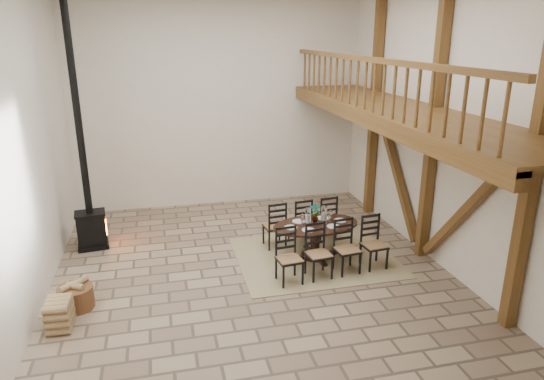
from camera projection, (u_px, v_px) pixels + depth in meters
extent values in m
plane|color=#9D8668|center=(253.00, 273.00, 8.83)|extent=(8.00, 8.00, 0.00)
cube|color=silver|center=(219.00, 105.00, 11.76)|extent=(7.00, 0.02, 5.00)
cube|color=silver|center=(337.00, 227.00, 4.36)|extent=(7.00, 0.02, 5.00)
cube|color=silver|center=(23.00, 149.00, 7.29)|extent=(0.02, 8.00, 5.00)
cube|color=silver|center=(439.00, 129.00, 8.84)|extent=(0.02, 8.00, 5.00)
cube|color=brown|center=(534.00, 163.00, 6.50)|extent=(0.18, 0.18, 5.00)
cube|color=brown|center=(433.00, 129.00, 8.81)|extent=(0.18, 0.18, 5.00)
cube|color=brown|center=(374.00, 109.00, 11.12)|extent=(0.18, 0.18, 5.00)
cube|color=brown|center=(467.00, 209.00, 8.00)|extent=(0.14, 2.16, 2.54)
cube|color=brown|center=(396.00, 169.00, 10.31)|extent=(0.14, 2.16, 2.54)
cube|color=brown|center=(435.00, 113.00, 8.72)|extent=(0.20, 7.80, 0.20)
cube|color=brown|center=(401.00, 111.00, 8.55)|extent=(1.60, 7.80, 0.12)
cube|color=brown|center=(363.00, 118.00, 8.43)|extent=(0.18, 7.80, 0.22)
cube|color=brown|center=(367.00, 59.00, 8.12)|extent=(0.09, 7.60, 0.09)
cube|color=brown|center=(365.00, 85.00, 8.25)|extent=(0.06, 7.60, 0.86)
cube|color=tan|center=(315.00, 257.00, 9.43)|extent=(3.00, 2.50, 0.02)
ellipsoid|color=black|center=(316.00, 225.00, 9.23)|extent=(1.81, 1.22, 0.04)
cylinder|color=black|center=(315.00, 242.00, 9.33)|extent=(0.17, 0.17, 0.62)
cylinder|color=black|center=(315.00, 255.00, 9.42)|extent=(0.52, 0.52, 0.06)
cube|color=#9A7947|center=(289.00, 259.00, 8.35)|extent=(0.45, 0.44, 0.04)
cube|color=black|center=(289.00, 271.00, 8.43)|extent=(0.44, 0.44, 0.43)
cube|color=black|center=(286.00, 241.00, 8.43)|extent=(0.36, 0.08, 0.56)
cube|color=#9A7947|center=(319.00, 254.00, 8.54)|extent=(0.45, 0.44, 0.04)
cube|color=black|center=(319.00, 266.00, 8.61)|extent=(0.44, 0.44, 0.43)
cube|color=black|center=(315.00, 237.00, 8.61)|extent=(0.36, 0.08, 0.56)
cube|color=#9A7947|center=(347.00, 250.00, 8.72)|extent=(0.45, 0.44, 0.04)
cube|color=black|center=(347.00, 261.00, 8.79)|extent=(0.44, 0.44, 0.43)
cube|color=black|center=(343.00, 233.00, 8.80)|extent=(0.36, 0.08, 0.56)
cube|color=#9A7947|center=(374.00, 245.00, 8.90)|extent=(0.45, 0.44, 0.04)
cube|color=black|center=(373.00, 257.00, 8.98)|extent=(0.44, 0.44, 0.43)
cube|color=black|center=(370.00, 229.00, 8.98)|extent=(0.36, 0.08, 0.56)
cube|color=#9A7947|center=(275.00, 226.00, 9.78)|extent=(0.45, 0.44, 0.04)
cube|color=black|center=(274.00, 237.00, 9.86)|extent=(0.44, 0.44, 0.43)
cube|color=black|center=(278.00, 217.00, 9.54)|extent=(0.36, 0.08, 0.56)
cube|color=#9A7947|center=(300.00, 223.00, 9.97)|extent=(0.45, 0.44, 0.04)
cube|color=black|center=(300.00, 233.00, 10.04)|extent=(0.44, 0.44, 0.43)
cube|color=black|center=(304.00, 214.00, 9.73)|extent=(0.36, 0.08, 0.56)
cube|color=#9A7947|center=(325.00, 219.00, 10.15)|extent=(0.45, 0.44, 0.04)
cube|color=black|center=(324.00, 230.00, 10.22)|extent=(0.44, 0.44, 0.43)
cube|color=black|center=(329.00, 210.00, 9.91)|extent=(0.36, 0.08, 0.56)
cube|color=silver|center=(316.00, 224.00, 9.22)|extent=(1.38, 0.80, 0.01)
cube|color=white|center=(316.00, 220.00, 9.19)|extent=(0.87, 0.38, 0.18)
cylinder|color=white|center=(308.00, 217.00, 9.11)|extent=(0.12, 0.12, 0.34)
cylinder|color=white|center=(324.00, 215.00, 9.22)|extent=(0.12, 0.12, 0.34)
cylinder|color=white|center=(308.00, 221.00, 9.14)|extent=(0.06, 0.06, 0.16)
cylinder|color=white|center=(324.00, 219.00, 9.25)|extent=(0.06, 0.06, 0.16)
imported|color=#4C723F|center=(315.00, 214.00, 9.20)|extent=(0.22, 0.16, 0.39)
cube|color=black|center=(94.00, 245.00, 9.88)|extent=(0.64, 0.52, 0.09)
cube|color=black|center=(92.00, 229.00, 9.76)|extent=(0.59, 0.47, 0.64)
cube|color=#FF590C|center=(106.00, 227.00, 9.85)|extent=(0.05, 0.25, 0.25)
cube|color=black|center=(90.00, 213.00, 9.66)|extent=(0.63, 0.51, 0.04)
cylinder|color=black|center=(76.00, 106.00, 9.00)|extent=(0.14, 0.14, 4.24)
cylinder|color=brown|center=(76.00, 297.00, 7.67)|extent=(0.55, 0.55, 0.36)
cube|color=tan|center=(74.00, 285.00, 7.60)|extent=(0.30, 0.30, 0.11)
cube|color=tan|center=(59.00, 314.00, 7.10)|extent=(0.37, 0.49, 0.47)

